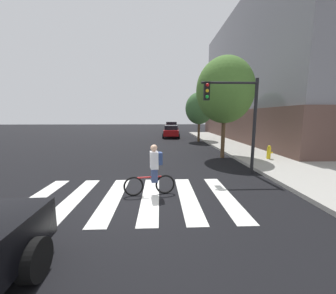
{
  "coord_description": "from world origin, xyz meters",
  "views": [
    {
      "loc": [
        0.96,
        -6.19,
        2.6
      ],
      "look_at": [
        1.28,
        1.77,
        1.38
      ],
      "focal_mm": 21.55,
      "sensor_mm": 36.0,
      "label": 1
    }
  ],
  "objects_px": {
    "sedan_far": "(171,127)",
    "cyclist": "(153,170)",
    "fire_hydrant": "(269,152)",
    "traffic_light_near": "(237,110)",
    "street_tree_near": "(225,90)",
    "sedan_mid": "(171,131)",
    "street_tree_mid": "(199,108)"
  },
  "relations": [
    {
      "from": "cyclist",
      "to": "traffic_light_near",
      "type": "xyz_separation_m",
      "value": [
        3.56,
        2.28,
        2.02
      ]
    },
    {
      "from": "sedan_far",
      "to": "fire_hydrant",
      "type": "xyz_separation_m",
      "value": [
        4.36,
        -23.22,
        -0.33
      ]
    },
    {
      "from": "traffic_light_near",
      "to": "fire_hydrant",
      "type": "height_order",
      "value": "traffic_light_near"
    },
    {
      "from": "sedan_far",
      "to": "fire_hydrant",
      "type": "height_order",
      "value": "sedan_far"
    },
    {
      "from": "street_tree_mid",
      "to": "street_tree_near",
      "type": "bearing_deg",
      "value": -90.57
    },
    {
      "from": "sedan_far",
      "to": "street_tree_mid",
      "type": "bearing_deg",
      "value": -81.39
    },
    {
      "from": "fire_hydrant",
      "to": "street_tree_near",
      "type": "height_order",
      "value": "street_tree_near"
    },
    {
      "from": "street_tree_mid",
      "to": "fire_hydrant",
      "type": "bearing_deg",
      "value": -76.49
    },
    {
      "from": "sedan_mid",
      "to": "sedan_far",
      "type": "relative_size",
      "value": 0.91
    },
    {
      "from": "cyclist",
      "to": "fire_hydrant",
      "type": "bearing_deg",
      "value": 36.28
    },
    {
      "from": "sedan_far",
      "to": "cyclist",
      "type": "distance_m",
      "value": 28.11
    },
    {
      "from": "sedan_far",
      "to": "traffic_light_near",
      "type": "xyz_separation_m",
      "value": [
        1.36,
        -25.75,
        2.0
      ]
    },
    {
      "from": "traffic_light_near",
      "to": "fire_hydrant",
      "type": "distance_m",
      "value": 4.56
    },
    {
      "from": "cyclist",
      "to": "sedan_far",
      "type": "bearing_deg",
      "value": 85.53
    },
    {
      "from": "traffic_light_near",
      "to": "cyclist",
      "type": "bearing_deg",
      "value": -147.35
    },
    {
      "from": "fire_hydrant",
      "to": "sedan_mid",
      "type": "bearing_deg",
      "value": 109.95
    },
    {
      "from": "sedan_far",
      "to": "street_tree_near",
      "type": "relative_size",
      "value": 0.79
    },
    {
      "from": "sedan_mid",
      "to": "street_tree_near",
      "type": "xyz_separation_m",
      "value": [
        2.56,
        -12.4,
        3.38
      ]
    },
    {
      "from": "sedan_mid",
      "to": "fire_hydrant",
      "type": "height_order",
      "value": "sedan_mid"
    },
    {
      "from": "sedan_mid",
      "to": "street_tree_near",
      "type": "relative_size",
      "value": 0.72
    },
    {
      "from": "cyclist",
      "to": "street_tree_near",
      "type": "height_order",
      "value": "street_tree_near"
    },
    {
      "from": "traffic_light_near",
      "to": "fire_hydrant",
      "type": "bearing_deg",
      "value": 40.2
    },
    {
      "from": "sedan_mid",
      "to": "cyclist",
      "type": "height_order",
      "value": "cyclist"
    },
    {
      "from": "street_tree_near",
      "to": "cyclist",
      "type": "bearing_deg",
      "value": -125.03
    },
    {
      "from": "cyclist",
      "to": "street_tree_near",
      "type": "relative_size",
      "value": 0.28
    },
    {
      "from": "sedan_mid",
      "to": "street_tree_mid",
      "type": "height_order",
      "value": "street_tree_mid"
    },
    {
      "from": "fire_hydrant",
      "to": "cyclist",
      "type": "bearing_deg",
      "value": -143.72
    },
    {
      "from": "sedan_far",
      "to": "street_tree_near",
      "type": "distance_m",
      "value": 22.39
    },
    {
      "from": "fire_hydrant",
      "to": "traffic_light_near",
      "type": "bearing_deg",
      "value": -139.8
    },
    {
      "from": "sedan_far",
      "to": "sedan_mid",
      "type": "bearing_deg",
      "value": -93.36
    },
    {
      "from": "sedan_mid",
      "to": "street_tree_near",
      "type": "height_order",
      "value": "street_tree_near"
    },
    {
      "from": "street_tree_near",
      "to": "sedan_mid",
      "type": "bearing_deg",
      "value": 101.68
    }
  ]
}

